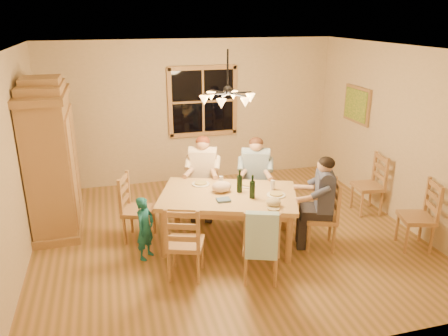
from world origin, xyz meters
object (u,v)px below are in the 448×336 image
object	(u,v)px
chair_end_left	(139,220)
adult_slate_man	(323,191)
chair_far_left	(204,198)
child	(145,228)
adult_plaid_man	(255,168)
adult_woman	(203,166)
chair_spare_back	(367,195)
chair_end_right	(320,227)
wine_bottle_a	(240,181)
chair_near_left	(186,254)
armoire	(52,162)
dining_table	(228,200)
wine_bottle_b	(252,187)
chair_spare_front	(415,228)
chandelier	(228,97)
chair_near_right	(261,257)
chair_far_right	(255,199)

from	to	relation	value
chair_end_left	adult_slate_man	world-z (taller)	adult_slate_man
chair_far_left	child	world-z (taller)	chair_far_left
chair_far_left	adult_plaid_man	bearing A→B (deg)	180.00
chair_far_left	child	distance (m)	1.52
adult_woman	chair_spare_back	size ratio (longest dim) A/B	0.88
chair_end_right	wine_bottle_a	xyz separation A→B (m)	(-1.05, 0.46, 0.62)
chair_end_left	chair_near_left	bearing A→B (deg)	43.26
armoire	dining_table	xyz separation A→B (m)	(2.38, -1.17, -0.40)
wine_bottle_b	adult_woman	bearing A→B (deg)	108.91
chair_end_right	adult_plaid_man	distance (m)	1.39
adult_plaid_man	chair_spare_front	world-z (taller)	adult_plaid_man
chandelier	adult_woman	xyz separation A→B (m)	(-0.18, 0.80, -1.24)
chair_end_right	wine_bottle_b	size ratio (longest dim) A/B	3.00
chair_spare_front	adult_slate_man	bearing A→B (deg)	89.61
chair_spare_back	dining_table	bearing A→B (deg)	104.35
chair_near_left	chair_end_right	xyz separation A→B (m)	(1.96, 0.23, 0.00)
chair_end_left	chair_spare_front	size ratio (longest dim) A/B	1.00
adult_plaid_man	wine_bottle_a	distance (m)	0.84
chandelier	child	xyz separation A→B (m)	(-1.22, -0.30, -1.64)
adult_plaid_man	chair_spare_back	size ratio (longest dim) A/B	0.88
adult_plaid_man	adult_slate_man	distance (m)	1.28
chair_far_left	chair_spare_back	distance (m)	2.69
chair_near_left	child	size ratio (longest dim) A/B	1.13
adult_plaid_man	wine_bottle_b	distance (m)	1.00
chair_end_left	armoire	bearing A→B (deg)	-102.23
chair_near_right	child	size ratio (longest dim) A/B	1.13
chair_far_right	chair_near_left	distance (m)	1.95
chair_near_right	chair_end_left	distance (m)	1.97
dining_table	adult_plaid_man	xyz separation A→B (m)	(0.64, 0.71, 0.18)
child	chair_end_left	bearing A→B (deg)	44.40
adult_woman	chair_spare_back	distance (m)	2.75
dining_table	chair_spare_back	xyz separation A→B (m)	(2.49, 0.40, -0.36)
chair_near_left	chair_far_left	bearing A→B (deg)	90.00
chair_spare_back	armoire	bearing A→B (deg)	86.26
dining_table	chair_end_right	xyz separation A→B (m)	(1.22, -0.44, -0.36)
chair_near_right	chair_far_left	bearing A→B (deg)	117.90
chandelier	chair_near_left	distance (m)	2.12
chandelier	chair_near_left	bearing A→B (deg)	-132.10
chair_end_right	adult_woman	world-z (taller)	adult_woman
wine_bottle_b	chair_far_right	bearing A→B (deg)	68.52
chair_near_left	adult_woman	size ratio (longest dim) A/B	1.13
chair_near_left	chair_spare_front	xyz separation A→B (m)	(3.23, -0.13, 0.00)
chair_far_left	chair_spare_back	world-z (taller)	same
chair_end_left	adult_woman	bearing A→B (deg)	136.74
child	chair_end_right	bearing A→B (deg)	-57.79
chandelier	chair_spare_front	distance (m)	3.18
armoire	child	world-z (taller)	armoire
armoire	chair_far_right	world-z (taller)	armoire
chandelier	adult_woman	bearing A→B (deg)	102.54
chair_far_right	chair_far_left	bearing A→B (deg)	-0.00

